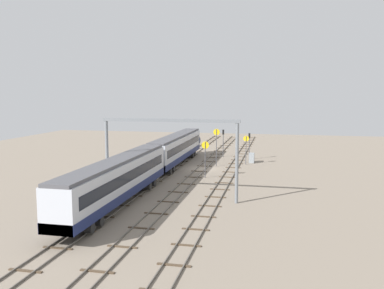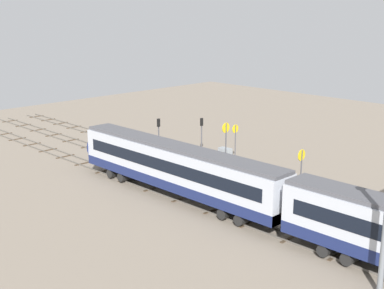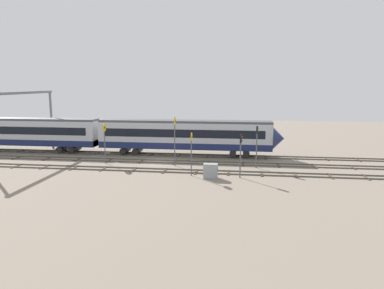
# 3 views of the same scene
# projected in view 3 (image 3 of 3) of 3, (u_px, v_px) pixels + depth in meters

# --- Properties ---
(ground_plane) EXTENTS (111.63, 111.63, 0.00)m
(ground_plane) POSITION_uv_depth(u_px,v_px,m) (158.00, 162.00, 46.30)
(ground_plane) COLOR gray
(track_near_foreground) EXTENTS (95.63, 2.40, 0.16)m
(track_near_foreground) POSITION_uv_depth(u_px,v_px,m) (149.00, 170.00, 41.71)
(track_near_foreground) COLOR #59544C
(track_near_foreground) RESTS_ON ground
(track_second_near) EXTENTS (95.63, 2.40, 0.16)m
(track_second_near) POSITION_uv_depth(u_px,v_px,m) (158.00, 161.00, 46.29)
(track_second_near) COLOR #59544C
(track_second_near) RESTS_ON ground
(track_with_train) EXTENTS (95.63, 2.40, 0.16)m
(track_with_train) POSITION_uv_depth(u_px,v_px,m) (165.00, 154.00, 50.87)
(track_with_train) COLOR #59544C
(track_with_train) RESTS_ON ground
(train) EXTENTS (50.40, 3.24, 4.80)m
(train) POSITION_uv_depth(u_px,v_px,m) (103.00, 135.00, 51.63)
(train) COLOR #B7BCC6
(train) RESTS_ON ground
(overhead_gantry) EXTENTS (0.40, 15.29, 8.93)m
(overhead_gantry) POSITION_uv_depth(u_px,v_px,m) (22.00, 110.00, 47.73)
(overhead_gantry) COLOR slate
(overhead_gantry) RESTS_ON ground
(speed_sign_near_foreground) EXTENTS (0.14, 1.02, 6.04)m
(speed_sign_near_foreground) POSITION_uv_depth(u_px,v_px,m) (175.00, 134.00, 43.47)
(speed_sign_near_foreground) COLOR #4C4C51
(speed_sign_near_foreground) RESTS_ON ground
(speed_sign_mid_trackside) EXTENTS (0.14, 0.93, 4.76)m
(speed_sign_mid_trackside) POSITION_uv_depth(u_px,v_px,m) (191.00, 148.00, 38.87)
(speed_sign_mid_trackside) COLOR #4C4C51
(speed_sign_mid_trackside) RESTS_ON ground
(speed_sign_far_trackside) EXTENTS (0.14, 1.02, 5.08)m
(speed_sign_far_trackside) POSITION_uv_depth(u_px,v_px,m) (105.00, 137.00, 44.93)
(speed_sign_far_trackside) COLOR #4C4C51
(speed_sign_far_trackside) RESTS_ON ground
(signal_light_trackside_approach) EXTENTS (0.31, 0.32, 5.05)m
(signal_light_trackside_approach) POSITION_uv_depth(u_px,v_px,m) (257.00, 141.00, 42.52)
(signal_light_trackside_approach) COLOR #4C4C51
(signal_light_trackside_approach) RESTS_ON ground
(signal_light_trackside_departure) EXTENTS (0.31, 0.32, 4.69)m
(signal_light_trackside_departure) POSITION_uv_depth(u_px,v_px,m) (241.00, 150.00, 38.02)
(signal_light_trackside_departure) COLOR #4C4C51
(signal_light_trackside_departure) RESTS_ON ground
(relay_cabinet) EXTENTS (1.51, 0.85, 1.59)m
(relay_cabinet) POSITION_uv_depth(u_px,v_px,m) (211.00, 171.00, 38.17)
(relay_cabinet) COLOR gray
(relay_cabinet) RESTS_ON ground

